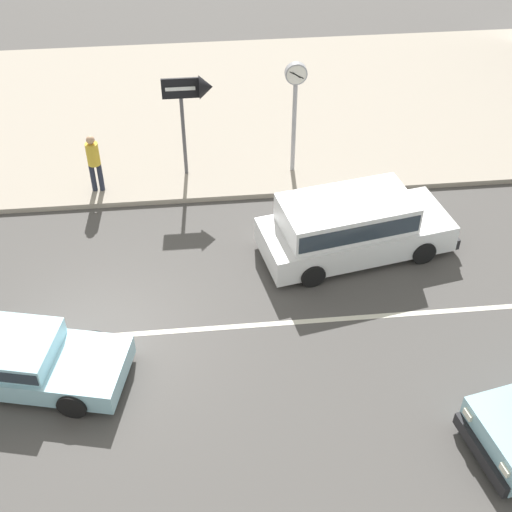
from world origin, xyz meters
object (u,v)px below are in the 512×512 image
(minivan_white_2, at_px, (352,225))
(pedestrian_far_end, at_px, (94,159))
(street_clock, at_px, (295,94))
(sedan_pale_blue_3, at_px, (19,358))
(arrow_signboard, at_px, (199,93))

(minivan_white_2, height_order, pedestrian_far_end, pedestrian_far_end)
(minivan_white_2, bearing_deg, street_clock, 104.57)
(pedestrian_far_end, bearing_deg, minivan_white_2, -26.05)
(pedestrian_far_end, bearing_deg, sedan_pale_blue_3, -100.19)
(pedestrian_far_end, bearing_deg, arrow_signboard, 11.08)
(street_clock, bearing_deg, sedan_pale_blue_3, -133.92)
(minivan_white_2, relative_size, sedan_pale_blue_3, 1.07)
(arrow_signboard, bearing_deg, sedan_pale_blue_3, -120.21)
(pedestrian_far_end, bearing_deg, street_clock, 4.85)
(street_clock, height_order, arrow_signboard, street_clock)
(minivan_white_2, xyz_separation_m, arrow_signboard, (-3.45, 3.66, 1.77))
(sedan_pale_blue_3, height_order, arrow_signboard, arrow_signboard)
(minivan_white_2, relative_size, pedestrian_far_end, 2.95)
(sedan_pale_blue_3, bearing_deg, minivan_white_2, 23.48)
(arrow_signboard, height_order, pedestrian_far_end, arrow_signboard)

